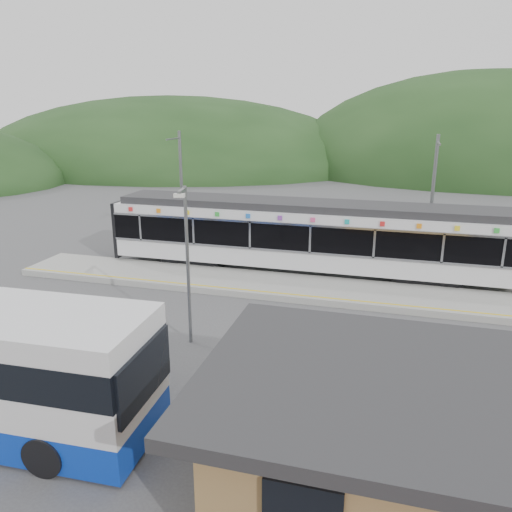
# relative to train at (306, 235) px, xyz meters

# --- Properties ---
(ground) EXTENTS (120.00, 120.00, 0.00)m
(ground) POSITION_rel_train_xyz_m (-0.91, -6.00, -2.06)
(ground) COLOR #4C4C4F
(ground) RESTS_ON ground
(hills) EXTENTS (146.00, 149.00, 26.00)m
(hills) POSITION_rel_train_xyz_m (5.28, -0.71, -2.06)
(hills) COLOR #1E3D19
(hills) RESTS_ON ground
(platform) EXTENTS (26.00, 3.20, 0.30)m
(platform) POSITION_rel_train_xyz_m (-0.91, -2.70, -1.91)
(platform) COLOR #9E9E99
(platform) RESTS_ON ground
(yellow_line) EXTENTS (26.00, 0.10, 0.01)m
(yellow_line) POSITION_rel_train_xyz_m (-0.91, -4.00, -1.76)
(yellow_line) COLOR yellow
(yellow_line) RESTS_ON platform
(train) EXTENTS (20.44, 3.01, 3.74)m
(train) POSITION_rel_train_xyz_m (0.00, 0.00, 0.00)
(train) COLOR black
(train) RESTS_ON ground
(catenary_mast_west) EXTENTS (0.18, 1.80, 7.00)m
(catenary_mast_west) POSITION_rel_train_xyz_m (-7.91, 2.56, 1.58)
(catenary_mast_west) COLOR slate
(catenary_mast_west) RESTS_ON ground
(catenary_mast_east) EXTENTS (0.18, 1.80, 7.00)m
(catenary_mast_east) POSITION_rel_train_xyz_m (6.09, 2.56, 1.58)
(catenary_mast_east) COLOR slate
(catenary_mast_east) RESTS_ON ground
(station_shelter) EXTENTS (9.20, 6.20, 3.00)m
(station_shelter) POSITION_rel_train_xyz_m (5.09, -15.00, -0.51)
(station_shelter) COLOR olive
(station_shelter) RESTS_ON ground
(pallet_stack) EXTENTS (1.17, 0.99, 0.29)m
(pallet_stack) POSITION_rel_train_xyz_m (6.51, -12.60, -1.92)
(pallet_stack) COLOR #937047
(pallet_stack) RESTS_ON ground
(lamp_post) EXTENTS (0.38, 1.05, 5.75)m
(lamp_post) POSITION_rel_train_xyz_m (-2.60, -9.12, 1.38)
(lamp_post) COLOR slate
(lamp_post) RESTS_ON ground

